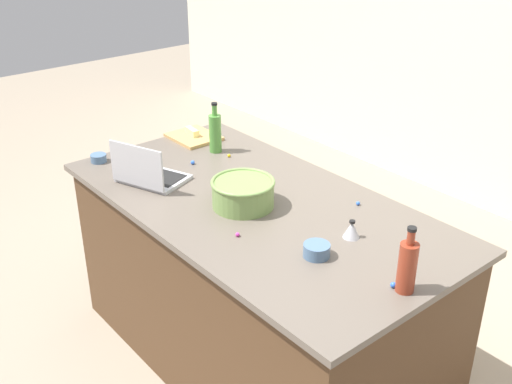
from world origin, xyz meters
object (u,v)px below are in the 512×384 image
object	(u,v)px
ramekin_medium	(99,158)
bottle_olive	(215,132)
cutting_board	(194,137)
butter_stick_left	(192,132)
laptop	(148,174)
kitchen_timer	(352,230)
bottle_soy	(407,266)
mixing_bowl_large	(243,193)
ramekin_small	(317,250)

from	to	relation	value
ramekin_medium	bottle_olive	bearing A→B (deg)	63.31
cutting_board	ramekin_medium	xyz separation A→B (m)	(-0.04, -0.56, 0.01)
cutting_board	butter_stick_left	distance (m)	0.03
laptop	bottle_olive	distance (m)	0.49
laptop	cutting_board	distance (m)	0.60
cutting_board	butter_stick_left	xyz separation A→B (m)	(-0.02, 0.00, 0.03)
bottle_olive	cutting_board	xyz separation A→B (m)	(-0.23, 0.02, -0.10)
bottle_olive	kitchen_timer	bearing A→B (deg)	-5.88
bottle_olive	bottle_soy	distance (m)	1.46
bottle_soy	kitchen_timer	distance (m)	0.40
kitchen_timer	ramekin_medium	bearing A→B (deg)	-162.14
bottle_olive	kitchen_timer	size ratio (longest dim) A/B	3.53
laptop	bottle_soy	size ratio (longest dim) A/B	1.44
cutting_board	laptop	bearing A→B (deg)	-55.49
bottle_olive	laptop	bearing A→B (deg)	-77.20
laptop	butter_stick_left	world-z (taller)	laptop
laptop	cutting_board	bearing A→B (deg)	124.51
mixing_bowl_large	laptop	bearing A→B (deg)	-157.01
bottle_olive	kitchen_timer	xyz separation A→B (m)	(1.07, -0.11, -0.07)
laptop	bottle_soy	world-z (taller)	bottle_soy
cutting_board	ramekin_medium	bearing A→B (deg)	-94.31
ramekin_small	bottle_soy	bearing A→B (deg)	12.64
ramekin_small	ramekin_medium	size ratio (longest dim) A/B	1.29
mixing_bowl_large	bottle_olive	distance (m)	0.64
ramekin_medium	butter_stick_left	bearing A→B (deg)	87.39
laptop	kitchen_timer	size ratio (longest dim) A/B	4.77
bottle_soy	butter_stick_left	xyz separation A→B (m)	(-1.69, 0.26, -0.07)
butter_stick_left	kitchen_timer	xyz separation A→B (m)	(1.32, -0.13, -0.00)
bottle_soy	kitchen_timer	world-z (taller)	bottle_soy
ramekin_small	ramekin_medium	distance (m)	1.38
ramekin_small	laptop	bearing A→B (deg)	-170.85
mixing_bowl_large	bottle_olive	xyz separation A→B (m)	(-0.58, 0.28, 0.04)
bottle_soy	cutting_board	world-z (taller)	bottle_soy
bottle_olive	ramekin_medium	size ratio (longest dim) A/B	3.35
mixing_bowl_large	cutting_board	size ratio (longest dim) A/B	1.05
butter_stick_left	ramekin_small	size ratio (longest dim) A/B	1.05
bottle_soy	cutting_board	size ratio (longest dim) A/B	0.94
cutting_board	kitchen_timer	bearing A→B (deg)	-5.60
bottle_soy	kitchen_timer	bearing A→B (deg)	160.77
cutting_board	bottle_olive	bearing A→B (deg)	-4.31
mixing_bowl_large	cutting_board	world-z (taller)	mixing_bowl_large
mixing_bowl_large	cutting_board	xyz separation A→B (m)	(-0.81, 0.29, -0.06)
bottle_soy	laptop	bearing A→B (deg)	-169.91
ramekin_small	cutting_board	bearing A→B (deg)	165.65
laptop	bottle_olive	xyz separation A→B (m)	(-0.11, 0.48, 0.06)
butter_stick_left	ramekin_small	world-z (taller)	butter_stick_left
bottle_olive	butter_stick_left	world-z (taller)	bottle_olive
butter_stick_left	ramekin_medium	world-z (taller)	butter_stick_left
mixing_bowl_large	ramekin_small	bearing A→B (deg)	-4.87
laptop	kitchen_timer	bearing A→B (deg)	20.77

